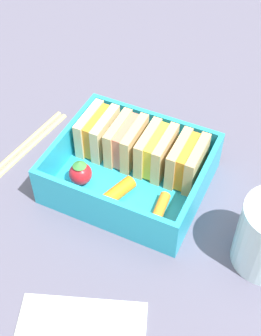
{
  "coord_description": "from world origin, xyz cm",
  "views": [
    {
      "loc": [
        15.47,
        -32.61,
        42.3
      ],
      "look_at": [
        0.0,
        0.0,
        2.7
      ],
      "focal_mm": 50.0,
      "sensor_mm": 36.0,
      "label": 1
    }
  ],
  "objects_px": {
    "carrot_stick_left": "(159,211)",
    "strawberry_far_left": "(80,173)",
    "sandwich_center_right": "(187,161)",
    "chopstick_pair": "(13,157)",
    "sandwich_left": "(98,132)",
    "sandwich_center_left": "(126,141)",
    "carrot_stick_far_left": "(120,192)",
    "sandwich_center": "(156,151)"
  },
  "relations": [
    {
      "from": "sandwich_center",
      "to": "strawberry_far_left",
      "type": "xyz_separation_m",
      "value": [
        -0.07,
        -0.06,
        -0.01
      ]
    },
    {
      "from": "sandwich_center_right",
      "to": "chopstick_pair",
      "type": "bearing_deg",
      "value": -165.1
    },
    {
      "from": "strawberry_far_left",
      "to": "sandwich_center_left",
      "type": "bearing_deg",
      "value": 63.83
    },
    {
      "from": "carrot_stick_far_left",
      "to": "sandwich_center_right",
      "type": "bearing_deg",
      "value": 47.66
    },
    {
      "from": "sandwich_center",
      "to": "sandwich_center_right",
      "type": "xyz_separation_m",
      "value": [
        0.04,
        0.0,
        0.0
      ]
    },
    {
      "from": "carrot_stick_left",
      "to": "sandwich_center_left",
      "type": "bearing_deg",
      "value": 137.4
    },
    {
      "from": "chopstick_pair",
      "to": "sandwich_left",
      "type": "bearing_deg",
      "value": 30.99
    },
    {
      "from": "sandwich_left",
      "to": "chopstick_pair",
      "type": "height_order",
      "value": "sandwich_left"
    },
    {
      "from": "sandwich_center",
      "to": "carrot_stick_left",
      "type": "distance_m",
      "value": 0.07
    },
    {
      "from": "sandwich_center_left",
      "to": "sandwich_left",
      "type": "bearing_deg",
      "value": 180.0
    },
    {
      "from": "sandwich_center",
      "to": "sandwich_left",
      "type": "bearing_deg",
      "value": 180.0
    },
    {
      "from": "strawberry_far_left",
      "to": "carrot_stick_far_left",
      "type": "xyz_separation_m",
      "value": [
        0.05,
        -0.0,
        -0.01
      ]
    },
    {
      "from": "carrot_stick_far_left",
      "to": "carrot_stick_left",
      "type": "xyz_separation_m",
      "value": [
        0.05,
        -0.0,
        -0.0
      ]
    },
    {
      "from": "carrot_stick_far_left",
      "to": "chopstick_pair",
      "type": "xyz_separation_m",
      "value": [
        -0.15,
        0.01,
        -0.02
      ]
    },
    {
      "from": "sandwich_left",
      "to": "sandwich_center",
      "type": "xyz_separation_m",
      "value": [
        0.08,
        0.0,
        0.0
      ]
    },
    {
      "from": "sandwich_center_right",
      "to": "sandwich_left",
      "type": "bearing_deg",
      "value": 180.0
    },
    {
      "from": "sandwich_center_left",
      "to": "strawberry_far_left",
      "type": "xyz_separation_m",
      "value": [
        -0.03,
        -0.06,
        -0.01
      ]
    },
    {
      "from": "sandwich_left",
      "to": "sandwich_center",
      "type": "relative_size",
      "value": 1.0
    },
    {
      "from": "sandwich_center_right",
      "to": "carrot_stick_far_left",
      "type": "bearing_deg",
      "value": -132.34
    },
    {
      "from": "sandwich_center",
      "to": "carrot_stick_left",
      "type": "relative_size",
      "value": 1.22
    },
    {
      "from": "sandwich_left",
      "to": "carrot_stick_left",
      "type": "distance_m",
      "value": 0.13
    },
    {
      "from": "sandwich_center",
      "to": "carrot_stick_far_left",
      "type": "xyz_separation_m",
      "value": [
        -0.02,
        -0.06,
        -0.02
      ]
    },
    {
      "from": "sandwich_center",
      "to": "carrot_stick_far_left",
      "type": "relative_size",
      "value": 1.38
    },
    {
      "from": "sandwich_center",
      "to": "carrot_stick_far_left",
      "type": "distance_m",
      "value": 0.07
    },
    {
      "from": "sandwich_center_left",
      "to": "chopstick_pair",
      "type": "xyz_separation_m",
      "value": [
        -0.13,
        -0.06,
        -0.03
      ]
    },
    {
      "from": "sandwich_center",
      "to": "strawberry_far_left",
      "type": "height_order",
      "value": "sandwich_center"
    },
    {
      "from": "sandwich_left",
      "to": "strawberry_far_left",
      "type": "distance_m",
      "value": 0.06
    },
    {
      "from": "sandwich_center",
      "to": "sandwich_center_right",
      "type": "bearing_deg",
      "value": 0.0
    },
    {
      "from": "carrot_stick_left",
      "to": "carrot_stick_far_left",
      "type": "bearing_deg",
      "value": 175.23
    },
    {
      "from": "sandwich_center_left",
      "to": "sandwich_center",
      "type": "bearing_deg",
      "value": 0.0
    },
    {
      "from": "sandwich_center_right",
      "to": "strawberry_far_left",
      "type": "xyz_separation_m",
      "value": [
        -0.11,
        -0.06,
        -0.01
      ]
    },
    {
      "from": "sandwich_left",
      "to": "carrot_stick_far_left",
      "type": "relative_size",
      "value": 1.38
    },
    {
      "from": "sandwich_center_right",
      "to": "carrot_stick_left",
      "type": "bearing_deg",
      "value": -95.38
    },
    {
      "from": "strawberry_far_left",
      "to": "carrot_stick_left",
      "type": "distance_m",
      "value": 0.1
    },
    {
      "from": "carrot_stick_far_left",
      "to": "strawberry_far_left",
      "type": "bearing_deg",
      "value": 178.63
    },
    {
      "from": "sandwich_center_left",
      "to": "chopstick_pair",
      "type": "relative_size",
      "value": 0.29
    },
    {
      "from": "sandwich_left",
      "to": "chopstick_pair",
      "type": "relative_size",
      "value": 0.29
    },
    {
      "from": "carrot_stick_left",
      "to": "strawberry_far_left",
      "type": "bearing_deg",
      "value": 176.95
    },
    {
      "from": "sandwich_center_right",
      "to": "chopstick_pair",
      "type": "relative_size",
      "value": 0.29
    },
    {
      "from": "sandwich_center",
      "to": "chopstick_pair",
      "type": "height_order",
      "value": "sandwich_center"
    },
    {
      "from": "carrot_stick_far_left",
      "to": "carrot_stick_left",
      "type": "height_order",
      "value": "carrot_stick_far_left"
    },
    {
      "from": "sandwich_center_left",
      "to": "sandwich_center_right",
      "type": "distance_m",
      "value": 0.08
    }
  ]
}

